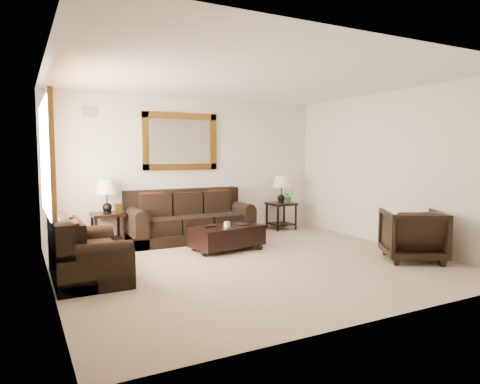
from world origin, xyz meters
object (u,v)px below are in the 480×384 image
sofa (189,222)px  end_table_left (107,203)px  end_table_right (281,194)px  coffee_table (227,235)px  loveseat (84,256)px  armchair (413,232)px

sofa → end_table_left: end_table_left is taller
end_table_right → coffee_table: (-1.91, -1.29, -0.50)m
loveseat → armchair: bearing=-105.6°
sofa → armchair: 3.90m
loveseat → coffee_table: loveseat is taller
coffee_table → end_table_left: bearing=132.9°
sofa → armchair: sofa is taller
sofa → coffee_table: 1.16m
end_table_left → coffee_table: bearing=-36.9°
coffee_table → armchair: 2.92m
sofa → coffee_table: size_ratio=1.76×
sofa → loveseat: bearing=-139.9°
sofa → loveseat: size_ratio=1.57×
end_table_right → armchair: end_table_right is taller
end_table_right → armchair: bearing=-85.0°
end_table_left → end_table_right: size_ratio=1.02×
loveseat → end_table_right: size_ratio=1.27×
end_table_right → coffee_table: size_ratio=0.89×
end_table_right → coffee_table: end_table_right is taller
end_table_right → loveseat: bearing=-155.7°
armchair → end_table_left: bearing=-6.8°
end_table_left → end_table_right: bearing=0.1°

